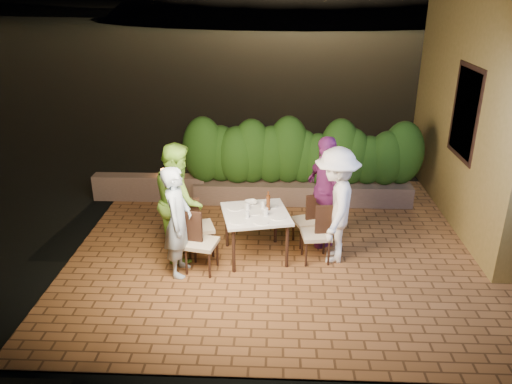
# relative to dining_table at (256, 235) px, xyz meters

# --- Properties ---
(ground) EXTENTS (400.00, 400.00, 0.00)m
(ground) POSITION_rel_dining_table_xyz_m (0.61, -0.13, -0.40)
(ground) COLOR black
(ground) RESTS_ON ground
(terrace_floor) EXTENTS (7.00, 6.00, 0.15)m
(terrace_floor) POSITION_rel_dining_table_xyz_m (0.61, 0.37, -0.45)
(terrace_floor) COLOR brown
(terrace_floor) RESTS_ON ground
(building_wall) EXTENTS (1.60, 5.00, 5.00)m
(building_wall) POSITION_rel_dining_table_xyz_m (4.21, 1.87, 2.12)
(building_wall) COLOR #A0833F
(building_wall) RESTS_ON ground
(window_pane) EXTENTS (0.08, 1.00, 1.40)m
(window_pane) POSITION_rel_dining_table_xyz_m (3.43, 1.37, 1.62)
(window_pane) COLOR black
(window_pane) RESTS_ON building_wall
(window_frame) EXTENTS (0.06, 1.15, 1.55)m
(window_frame) POSITION_rel_dining_table_xyz_m (3.42, 1.37, 1.62)
(window_frame) COLOR black
(window_frame) RESTS_ON building_wall
(planter) EXTENTS (4.20, 0.55, 0.40)m
(planter) POSITION_rel_dining_table_xyz_m (0.81, 2.17, -0.17)
(planter) COLOR brown
(planter) RESTS_ON ground
(hedge) EXTENTS (4.00, 0.70, 1.10)m
(hedge) POSITION_rel_dining_table_xyz_m (0.81, 2.17, 0.57)
(hedge) COLOR #1D4011
(hedge) RESTS_ON planter
(parapet) EXTENTS (2.20, 0.30, 0.50)m
(parapet) POSITION_rel_dining_table_xyz_m (-2.19, 2.17, -0.12)
(parapet) COLOR brown
(parapet) RESTS_ON ground
(hill) EXTENTS (52.00, 40.00, 22.00)m
(hill) POSITION_rel_dining_table_xyz_m (2.61, 59.87, -4.38)
(hill) COLOR black
(hill) RESTS_ON ground
(dining_table) EXTENTS (1.16, 1.16, 0.75)m
(dining_table) POSITION_rel_dining_table_xyz_m (0.00, 0.00, 0.00)
(dining_table) COLOR white
(dining_table) RESTS_ON ground
(plate_nw) EXTENTS (0.24, 0.24, 0.01)m
(plate_nw) POSITION_rel_dining_table_xyz_m (-0.25, -0.31, 0.38)
(plate_nw) COLOR white
(plate_nw) RESTS_ON dining_table
(plate_sw) EXTENTS (0.25, 0.25, 0.01)m
(plate_sw) POSITION_rel_dining_table_xyz_m (-0.32, 0.15, 0.38)
(plate_sw) COLOR white
(plate_sw) RESTS_ON dining_table
(plate_ne) EXTENTS (0.25, 0.25, 0.01)m
(plate_ne) POSITION_rel_dining_table_xyz_m (0.34, -0.15, 0.38)
(plate_ne) COLOR white
(plate_ne) RESTS_ON dining_table
(plate_se) EXTENTS (0.21, 0.21, 0.01)m
(plate_se) POSITION_rel_dining_table_xyz_m (0.23, 0.25, 0.38)
(plate_se) COLOR white
(plate_se) RESTS_ON dining_table
(plate_centre) EXTENTS (0.22, 0.22, 0.01)m
(plate_centre) POSITION_rel_dining_table_xyz_m (-0.02, 0.00, 0.38)
(plate_centre) COLOR white
(plate_centre) RESTS_ON dining_table
(plate_front) EXTENTS (0.23, 0.23, 0.01)m
(plate_front) POSITION_rel_dining_table_xyz_m (0.10, -0.32, 0.38)
(plate_front) COLOR white
(plate_front) RESTS_ON dining_table
(glass_nw) EXTENTS (0.06, 0.06, 0.10)m
(glass_nw) POSITION_rel_dining_table_xyz_m (-0.12, -0.18, 0.43)
(glass_nw) COLOR silver
(glass_nw) RESTS_ON dining_table
(glass_sw) EXTENTS (0.06, 0.06, 0.10)m
(glass_sw) POSITION_rel_dining_table_xyz_m (-0.13, 0.11, 0.43)
(glass_sw) COLOR silver
(glass_sw) RESTS_ON dining_table
(glass_ne) EXTENTS (0.07, 0.07, 0.12)m
(glass_ne) POSITION_rel_dining_table_xyz_m (0.16, -0.10, 0.43)
(glass_ne) COLOR silver
(glass_ne) RESTS_ON dining_table
(glass_se) EXTENTS (0.07, 0.07, 0.12)m
(glass_se) POSITION_rel_dining_table_xyz_m (0.11, 0.18, 0.43)
(glass_se) COLOR silver
(glass_se) RESTS_ON dining_table
(beer_bottle) EXTENTS (0.06, 0.06, 0.31)m
(beer_bottle) POSITION_rel_dining_table_xyz_m (0.19, 0.11, 0.53)
(beer_bottle) COLOR #50260D
(beer_bottle) RESTS_ON dining_table
(bowl) EXTENTS (0.25, 0.25, 0.05)m
(bowl) POSITION_rel_dining_table_xyz_m (-0.09, 0.33, 0.40)
(bowl) COLOR white
(bowl) RESTS_ON dining_table
(chair_left_front) EXTENTS (0.52, 0.52, 0.94)m
(chair_left_front) POSITION_rel_dining_table_xyz_m (-0.78, -0.45, 0.10)
(chair_left_front) COLOR black
(chair_left_front) RESTS_ON ground
(chair_left_back) EXTENTS (0.55, 0.55, 0.95)m
(chair_left_back) POSITION_rel_dining_table_xyz_m (-0.89, 0.06, 0.10)
(chair_left_back) COLOR black
(chair_left_back) RESTS_ON ground
(chair_right_front) EXTENTS (0.47, 0.47, 0.91)m
(chair_right_front) POSITION_rel_dining_table_xyz_m (0.92, -0.08, 0.08)
(chair_right_front) COLOR black
(chair_right_front) RESTS_ON ground
(chair_right_back) EXTENTS (0.50, 0.50, 0.85)m
(chair_right_back) POSITION_rel_dining_table_xyz_m (0.81, 0.46, 0.05)
(chair_right_back) COLOR black
(chair_right_back) RESTS_ON ground
(diner_blue) EXTENTS (0.42, 0.62, 1.66)m
(diner_blue) POSITION_rel_dining_table_xyz_m (-1.09, -0.52, 0.45)
(diner_blue) COLOR silver
(diner_blue) RESTS_ON ground
(diner_green) EXTENTS (0.92, 1.05, 1.82)m
(diner_green) POSITION_rel_dining_table_xyz_m (-1.18, 0.05, 0.54)
(diner_green) COLOR #86CD40
(diner_green) RESTS_ON ground
(diner_white) EXTENTS (0.84, 1.25, 1.80)m
(diner_white) POSITION_rel_dining_table_xyz_m (1.20, -0.01, 0.52)
(diner_white) COLOR white
(diner_white) RESTS_ON ground
(diner_purple) EXTENTS (0.83, 1.15, 1.82)m
(diner_purple) POSITION_rel_dining_table_xyz_m (1.08, 0.52, 0.53)
(diner_purple) COLOR #7E2A79
(diner_purple) RESTS_ON ground
(parapet_lamp) EXTENTS (0.10, 0.10, 0.14)m
(parapet_lamp) POSITION_rel_dining_table_xyz_m (-1.89, 2.17, 0.20)
(parapet_lamp) COLOR orange
(parapet_lamp) RESTS_ON parapet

